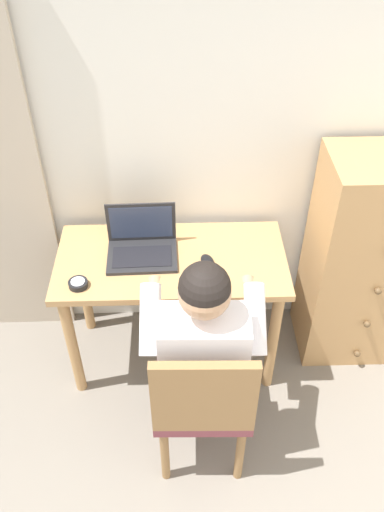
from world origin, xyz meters
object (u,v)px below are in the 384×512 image
(dresser, at_px, (366,261))
(desk_clock, at_px, (78,284))
(laptop, at_px, (142,245))
(chair, at_px, (203,399))
(person_seated, at_px, (202,339))
(computer_mouse, at_px, (207,261))
(desk, at_px, (172,276))

(dresser, xyz_separation_m, desk_clock, (-1.44, -0.27, 0.14))
(laptop, bearing_deg, chair, -68.71)
(person_seated, bearing_deg, computer_mouse, 84.31)
(chair, height_order, computer_mouse, chair)
(desk, relative_size, computer_mouse, 11.34)
(desk_clock, bearing_deg, laptop, 38.65)
(desk, xyz_separation_m, dresser, (1.01, 0.08, -0.00))
(desk, bearing_deg, chair, -78.69)
(chair, relative_size, computer_mouse, 8.88)
(computer_mouse, bearing_deg, desk, 148.72)
(chair, bearing_deg, desk, 101.31)
(dresser, relative_size, computer_mouse, 12.29)
(computer_mouse, height_order, desk_clock, computer_mouse)
(desk, bearing_deg, desk_clock, -157.07)
(person_seated, distance_m, laptop, 0.59)
(desk, distance_m, dresser, 1.02)
(person_seated, relative_size, desk_clock, 13.40)
(dresser, bearing_deg, person_seated, -147.95)
(laptop, distance_m, desk_clock, 0.37)
(desk, height_order, person_seated, person_seated)
(desk, distance_m, desk_clock, 0.49)
(laptop, bearing_deg, person_seated, -61.80)
(desk_clock, bearing_deg, dresser, 10.42)
(dresser, xyz_separation_m, person_seated, (-0.88, -0.55, 0.07))
(chair, distance_m, computer_mouse, 0.66)
(dresser, xyz_separation_m, chair, (-0.88, -0.73, -0.11))
(dresser, bearing_deg, computer_mouse, -171.30)
(computer_mouse, bearing_deg, desk_clock, 175.56)
(chair, relative_size, person_seated, 0.74)
(desk, height_order, dresser, dresser)
(laptop, distance_m, computer_mouse, 0.33)
(chair, relative_size, laptop, 2.56)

